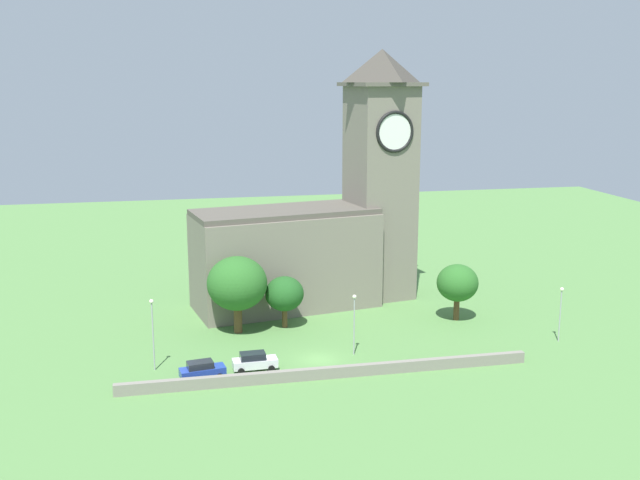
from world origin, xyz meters
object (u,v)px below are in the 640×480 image
Objects in this scene: streetlamp_west_end at (153,324)px; tree_churchyard at (237,284)px; car_white at (254,361)px; tree_riverside_east at (284,294)px; tree_by_tower at (457,283)px; church at (324,224)px; car_blue at (202,370)px; streetlamp_central at (561,305)px; streetlamp_west_mid at (354,315)px.

streetlamp_west_end is 0.83× the size of tree_churchyard.
tree_riverside_east is (5.30, 12.86, 3.25)m from car_white.
streetlamp_west_end is 1.07× the size of tree_by_tower.
tree_riverside_east is at bearing -126.45° from church.
car_blue is 0.51× the size of tree_churchyard.
car_white is 35.64m from streetlamp_central.
streetlamp_central is 32.27m from tree_riverside_east.
streetlamp_west_end is 13.95m from tree_churchyard.
streetlamp_west_mid reaches higher than car_blue.
car_blue is 34.86m from tree_by_tower.
church is 16.96m from tree_churchyard.
tree_riverside_east reaches higher than car_blue.
tree_riverside_east is (-30.16, 11.49, -0.15)m from streetlamp_central.
church reaches higher than streetlamp_west_mid.
car_white is at bearing -12.02° from streetlamp_west_end.
tree_by_tower is 21.66m from tree_riverside_east.
car_white is 14.28m from tree_riverside_east.
streetlamp_central is at bearing -42.06° from church.
car_white is 12.00m from streetlamp_west_mid.
tree_churchyard reaches higher than streetlamp_west_end.
car_blue is at bearing -127.38° from tree_riverside_east.
car_blue is 0.66× the size of tree_by_tower.
streetlamp_west_end is 38.14m from tree_by_tower.
streetlamp_west_mid is 1.08× the size of tree_riverside_east.
tree_by_tower is at bearing 13.70° from streetlamp_west_end.
tree_churchyard reaches higher than streetlamp_west_mid.
streetlamp_central is at bearing -48.92° from tree_by_tower.
church is 7.17× the size of car_white.
church is 30.68m from streetlamp_west_end.
car_white is at bearing -157.39° from tree_by_tower.
tree_by_tower is at bearing 21.00° from car_blue.
car_blue is 18.02m from tree_riverside_east.
tree_by_tower is at bearing 131.08° from streetlamp_central.
streetlamp_west_end reaches higher than car_white.
tree_by_tower is at bearing 30.01° from streetlamp_west_mid.
tree_churchyard is (-11.70, 9.99, 1.45)m from streetlamp_west_mid.
tree_by_tower reaches higher than car_blue.
church is at bearing 87.08° from streetlamp_west_mid.
church reaches higher than car_white.
streetlamp_central is 0.70× the size of tree_churchyard.
church is 4.69× the size of tree_by_tower.
tree_riverside_east is (-21.59, 1.67, -0.57)m from tree_by_tower.
car_white is at bearing -112.39° from tree_riverside_east.
car_blue is at bearing -176.38° from streetlamp_central.
car_blue is at bearing -159.00° from tree_by_tower.
church reaches higher than streetlamp_central.
tree_by_tower is (14.62, -11.10, -6.01)m from church.
car_white is 0.50× the size of tree_churchyard.
car_blue is 1.02× the size of car_white.
tree_churchyard is at bearing 139.53° from streetlamp_west_mid.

